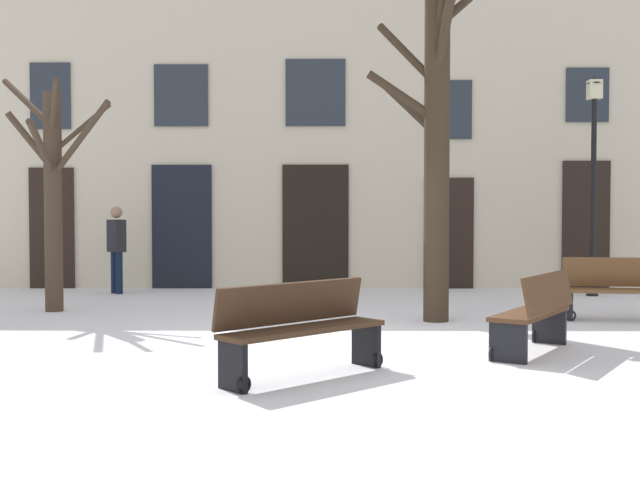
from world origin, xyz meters
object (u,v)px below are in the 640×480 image
bench_near_center_tree (621,288)px  tree_right_of_center (437,132)px  tree_foreground (52,185)px  bench_facing_shops (535,312)px  bench_near_lamp (300,327)px  person_strolling (117,245)px  streetlamp (594,163)px

bench_near_center_tree → tree_right_of_center: bearing=-170.8°
tree_foreground → bench_facing_shops: size_ratio=2.45×
bench_near_lamp → person_strolling: 8.72m
tree_right_of_center → tree_foreground: 6.13m
streetlamp → bench_facing_shops: (-2.72, -6.17, -2.07)m
streetlamp → person_strolling: bearing=177.9°
streetlamp → bench_near_lamp: (-5.33, -7.48, -2.04)m
bench_near_lamp → person_strolling: bearing=72.9°
tree_foreground → bench_facing_shops: (6.74, -3.73, -1.57)m
streetlamp → bench_near_lamp: streetlamp is taller
tree_right_of_center → streetlamp: tree_right_of_center is taller
bench_facing_shops → person_strolling: (-6.45, 6.52, 0.48)m
bench_facing_shops → person_strolling: size_ratio=0.94×
tree_foreground → streetlamp: streetlamp is taller
bench_near_center_tree → person_strolling: (-8.45, 3.73, 0.47)m
bench_facing_shops → tree_right_of_center: bearing=-131.2°
tree_foreground → bench_near_lamp: size_ratio=2.38×
bench_facing_shops → person_strolling: 9.18m
person_strolling → bench_near_center_tree: bearing=22.7°
streetlamp → bench_facing_shops: streetlamp is taller
streetlamp → bench_facing_shops: bearing=-113.7°
bench_near_center_tree → person_strolling: size_ratio=1.01×
bench_near_center_tree → tree_foreground: bearing=178.9°
tree_right_of_center → bench_facing_shops: size_ratio=3.36×
bench_near_lamp → bench_facing_shops: bearing=-16.8°
bench_near_center_tree → bench_near_lamp: bearing=-133.4°
streetlamp → bench_near_lamp: bearing=-125.5°
bench_near_center_tree → streetlamp: bearing=83.2°
bench_near_lamp → bench_facing_shops: size_ratio=1.03×
bench_facing_shops → person_strolling: bearing=-102.9°
streetlamp → bench_near_lamp: size_ratio=2.53×
tree_foreground → person_strolling: tree_foreground is taller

